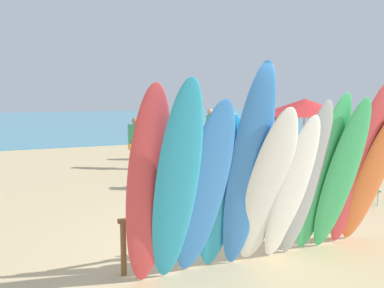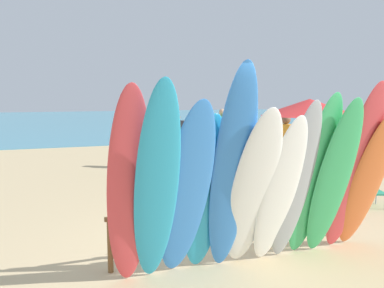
{
  "view_description": "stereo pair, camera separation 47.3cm",
  "coord_description": "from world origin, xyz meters",
  "px_view_note": "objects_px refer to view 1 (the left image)",
  "views": [
    {
      "loc": [
        -2.75,
        -4.35,
        2.17
      ],
      "look_at": [
        0.0,
        2.07,
        1.28
      ],
      "focal_mm": 35.27,
      "sensor_mm": 36.0,
      "label": 1
    },
    {
      "loc": [
        -2.31,
        -4.52,
        2.17
      ],
      "look_at": [
        0.0,
        2.07,
        1.28
      ],
      "focal_mm": 35.27,
      "sensor_mm": 36.0,
      "label": 2
    }
  ],
  "objects_px": {
    "surfboard_blue_2": "(204,194)",
    "surfboard_orange_11": "(370,180)",
    "distant_boat": "(201,131)",
    "surfboard_teal_1": "(176,190)",
    "beach_chair_red": "(359,181)",
    "surfboard_grey_7": "(306,182)",
    "surfboard_blue_4": "(247,174)",
    "surfboard_white_5": "(266,191)",
    "surfboard_white_6": "(291,191)",
    "surfboard_green_9": "(340,178)",
    "surfboard_rack": "(250,212)",
    "beachgoer_near_rack": "(192,154)",
    "surfboard_teal_3": "(220,195)",
    "beachgoer_by_water": "(166,134)",
    "beachgoer_photographing": "(277,143)",
    "beach_chair_blue": "(304,168)",
    "beachgoer_strolling": "(136,140)",
    "beach_umbrella": "(305,107)",
    "surfboard_red_10": "(359,168)",
    "beachgoer_midbeach": "(210,130)",
    "surfboard_green_8": "(322,177)",
    "surfboard_red_0": "(148,193)"
  },
  "relations": [
    {
      "from": "surfboard_blue_2",
      "to": "surfboard_orange_11",
      "type": "height_order",
      "value": "surfboard_blue_2"
    },
    {
      "from": "surfboard_orange_11",
      "to": "distant_boat",
      "type": "bearing_deg",
      "value": 72.4
    },
    {
      "from": "surfboard_teal_1",
      "to": "beach_chair_red",
      "type": "xyz_separation_m",
      "value": [
        4.85,
        2.05,
        -0.76
      ]
    },
    {
      "from": "surfboard_blue_2",
      "to": "surfboard_grey_7",
      "type": "height_order",
      "value": "surfboard_blue_2"
    },
    {
      "from": "surfboard_blue_4",
      "to": "surfboard_white_5",
      "type": "bearing_deg",
      "value": 14.45
    },
    {
      "from": "surfboard_white_6",
      "to": "surfboard_green_9",
      "type": "distance_m",
      "value": 0.81
    },
    {
      "from": "surfboard_rack",
      "to": "beachgoer_near_rack",
      "type": "height_order",
      "value": "beachgoer_near_rack"
    },
    {
      "from": "surfboard_teal_3",
      "to": "surfboard_blue_4",
      "type": "relative_size",
      "value": 0.78
    },
    {
      "from": "surfboard_teal_1",
      "to": "beachgoer_by_water",
      "type": "height_order",
      "value": "surfboard_teal_1"
    },
    {
      "from": "surfboard_blue_2",
      "to": "surfboard_teal_3",
      "type": "bearing_deg",
      "value": 20.63
    },
    {
      "from": "surfboard_teal_1",
      "to": "surfboard_orange_11",
      "type": "relative_size",
      "value": 1.21
    },
    {
      "from": "beachgoer_photographing",
      "to": "beach_chair_blue",
      "type": "relative_size",
      "value": 2.03
    },
    {
      "from": "surfboard_white_6",
      "to": "beachgoer_by_water",
      "type": "bearing_deg",
      "value": 76.26
    },
    {
      "from": "surfboard_grey_7",
      "to": "beachgoer_strolling",
      "type": "bearing_deg",
      "value": 89.23
    },
    {
      "from": "surfboard_grey_7",
      "to": "beach_umbrella",
      "type": "relative_size",
      "value": 1.05
    },
    {
      "from": "surfboard_red_10",
      "to": "beachgoer_by_water",
      "type": "relative_size",
      "value": 1.57
    },
    {
      "from": "surfboard_blue_4",
      "to": "surfboard_white_5",
      "type": "relative_size",
      "value": 1.21
    },
    {
      "from": "surfboard_blue_4",
      "to": "surfboard_orange_11",
      "type": "height_order",
      "value": "surfboard_blue_4"
    },
    {
      "from": "beach_chair_red",
      "to": "beach_umbrella",
      "type": "bearing_deg",
      "value": 172.78
    },
    {
      "from": "surfboard_blue_2",
      "to": "beachgoer_near_rack",
      "type": "relative_size",
      "value": 1.54
    },
    {
      "from": "surfboard_blue_4",
      "to": "beach_chair_blue",
      "type": "height_order",
      "value": "surfboard_blue_4"
    },
    {
      "from": "surfboard_teal_1",
      "to": "surfboard_grey_7",
      "type": "bearing_deg",
      "value": 6.98
    },
    {
      "from": "beachgoer_midbeach",
      "to": "surfboard_rack",
      "type": "bearing_deg",
      "value": -5.06
    },
    {
      "from": "surfboard_green_8",
      "to": "surfboard_red_10",
      "type": "height_order",
      "value": "surfboard_red_10"
    },
    {
      "from": "surfboard_teal_3",
      "to": "surfboard_green_8",
      "type": "xyz_separation_m",
      "value": [
        1.49,
        -0.06,
        0.11
      ]
    },
    {
      "from": "beachgoer_near_rack",
      "to": "beach_umbrella",
      "type": "xyz_separation_m",
      "value": [
        1.84,
        -1.61,
        1.08
      ]
    },
    {
      "from": "surfboard_teal_3",
      "to": "distant_boat",
      "type": "distance_m",
      "value": 17.75
    },
    {
      "from": "surfboard_blue_2",
      "to": "beach_chair_blue",
      "type": "xyz_separation_m",
      "value": [
        4.34,
        3.5,
        -0.64
      ]
    },
    {
      "from": "surfboard_blue_4",
      "to": "beachgoer_near_rack",
      "type": "xyz_separation_m",
      "value": [
        1.09,
        4.17,
        -0.41
      ]
    },
    {
      "from": "surfboard_blue_4",
      "to": "surfboard_white_5",
      "type": "height_order",
      "value": "surfboard_blue_4"
    },
    {
      "from": "surfboard_grey_7",
      "to": "beach_umbrella",
      "type": "height_order",
      "value": "surfboard_grey_7"
    },
    {
      "from": "beachgoer_strolling",
      "to": "beach_chair_red",
      "type": "distance_m",
      "value": 6.2
    },
    {
      "from": "surfboard_orange_11",
      "to": "surfboard_white_5",
      "type": "bearing_deg",
      "value": -178.43
    },
    {
      "from": "surfboard_blue_2",
      "to": "surfboard_green_8",
      "type": "height_order",
      "value": "surfboard_green_8"
    },
    {
      "from": "surfboard_red_0",
      "to": "surfboard_white_6",
      "type": "xyz_separation_m",
      "value": [
        1.85,
        -0.0,
        -0.17
      ]
    },
    {
      "from": "surfboard_blue_4",
      "to": "distant_boat",
      "type": "xyz_separation_m",
      "value": [
        6.9,
        16.41,
        -1.15
      ]
    },
    {
      "from": "surfboard_red_10",
      "to": "surfboard_teal_3",
      "type": "bearing_deg",
      "value": 176.81
    },
    {
      "from": "surfboard_white_5",
      "to": "surfboard_red_10",
      "type": "distance_m",
      "value": 1.56
    },
    {
      "from": "surfboard_blue_4",
      "to": "beachgoer_strolling",
      "type": "xyz_separation_m",
      "value": [
        0.56,
        7.16,
        -0.38
      ]
    },
    {
      "from": "beachgoer_by_water",
      "to": "surfboard_teal_1",
      "type": "bearing_deg",
      "value": 63.84
    },
    {
      "from": "surfboard_teal_3",
      "to": "beachgoer_strolling",
      "type": "distance_m",
      "value": 7.02
    },
    {
      "from": "surfboard_blue_4",
      "to": "beach_chair_blue",
      "type": "bearing_deg",
      "value": 48.57
    },
    {
      "from": "surfboard_teal_1",
      "to": "beachgoer_photographing",
      "type": "relative_size",
      "value": 1.48
    },
    {
      "from": "beachgoer_near_rack",
      "to": "beach_chair_blue",
      "type": "relative_size",
      "value": 1.79
    },
    {
      "from": "surfboard_grey_7",
      "to": "beachgoer_near_rack",
      "type": "distance_m",
      "value": 4.08
    },
    {
      "from": "surfboard_blue_2",
      "to": "surfboard_grey_7",
      "type": "distance_m",
      "value": 1.47
    },
    {
      "from": "surfboard_rack",
      "to": "beach_chair_red",
      "type": "xyz_separation_m",
      "value": [
        3.47,
        1.33,
        -0.15
      ]
    },
    {
      "from": "surfboard_grey_7",
      "to": "surfboard_red_10",
      "type": "relative_size",
      "value": 0.9
    },
    {
      "from": "surfboard_teal_1",
      "to": "beach_umbrella",
      "type": "bearing_deg",
      "value": 36.74
    },
    {
      "from": "beachgoer_strolling",
      "to": "beach_chair_blue",
      "type": "distance_m",
      "value": 4.88
    }
  ]
}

